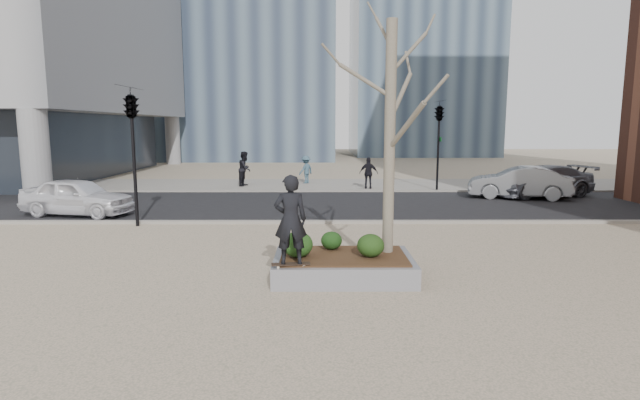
{
  "coord_description": "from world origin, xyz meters",
  "views": [
    {
      "loc": [
        0.45,
        -10.54,
        3.27
      ],
      "look_at": [
        0.5,
        2.0,
        1.4
      ],
      "focal_mm": 28.0,
      "sensor_mm": 36.0,
      "label": 1
    }
  ],
  "objects_px": {
    "planter": "(343,267)",
    "skateboard": "(291,265)",
    "skateboarder": "(290,220)",
    "police_car": "(77,197)"
  },
  "relations": [
    {
      "from": "planter",
      "to": "police_car",
      "type": "xyz_separation_m",
      "value": [
        -9.34,
        7.5,
        0.48
      ]
    },
    {
      "from": "planter",
      "to": "police_car",
      "type": "height_order",
      "value": "police_car"
    },
    {
      "from": "skateboarder",
      "to": "police_car",
      "type": "relative_size",
      "value": 0.45
    },
    {
      "from": "skateboarder",
      "to": "police_car",
      "type": "distance_m",
      "value": 11.71
    },
    {
      "from": "planter",
      "to": "police_car",
      "type": "bearing_deg",
      "value": 141.26
    },
    {
      "from": "police_car",
      "to": "skateboarder",
      "type": "bearing_deg",
      "value": -123.56
    },
    {
      "from": "planter",
      "to": "skateboard",
      "type": "distance_m",
      "value": 1.38
    },
    {
      "from": "planter",
      "to": "skateboarder",
      "type": "relative_size",
      "value": 1.67
    },
    {
      "from": "planter",
      "to": "skateboard",
      "type": "relative_size",
      "value": 3.85
    },
    {
      "from": "skateboard",
      "to": "police_car",
      "type": "xyz_separation_m",
      "value": [
        -8.24,
        8.29,
        0.22
      ]
    }
  ]
}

